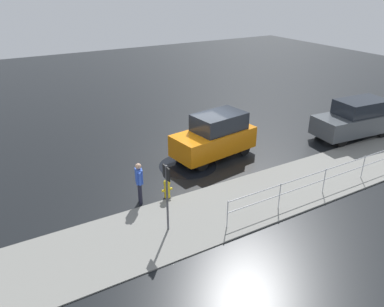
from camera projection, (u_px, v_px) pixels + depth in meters
name	position (u px, v px, depth m)	size (l,w,h in m)	color
ground_plane	(204.00, 156.00, 17.59)	(60.00, 60.00, 0.00)	black
kerb_strip	(261.00, 196.00, 14.29)	(24.00, 3.20, 0.04)	slate
moving_hatchback	(215.00, 136.00, 17.09)	(4.10, 2.22, 2.06)	orange
parked_sedan	(355.00, 119.00, 19.27)	(4.44, 2.13, 1.98)	#474C51
fire_hydrant	(167.00, 189.00, 14.00)	(0.42, 0.31, 0.80)	gold
pedestrian	(139.00, 180.00, 13.51)	(0.32, 0.56, 1.62)	blue
metal_railing	(325.00, 176.00, 14.26)	(9.07, 0.04, 1.05)	#B7BABF
sign_post	(167.00, 189.00, 11.72)	(0.07, 0.44, 2.40)	#4C4C51
puddle_patch	(188.00, 165.00, 16.65)	(2.57, 2.57, 0.01)	black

